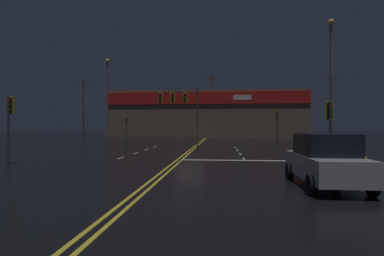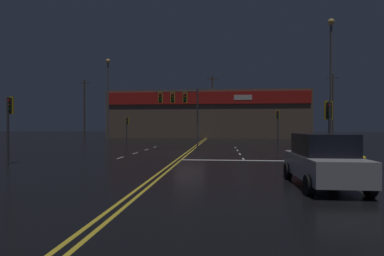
% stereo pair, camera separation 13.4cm
% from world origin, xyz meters
% --- Properties ---
extents(ground_plane, '(200.00, 200.00, 0.00)m').
position_xyz_m(ground_plane, '(0.00, 0.00, 0.00)').
color(ground_plane, black).
extents(road_markings, '(12.36, 60.00, 0.01)m').
position_xyz_m(road_markings, '(0.70, -1.04, 0.00)').
color(road_markings, gold).
rests_on(road_markings, ground).
extents(traffic_signal_median, '(4.08, 0.36, 5.60)m').
position_xyz_m(traffic_signal_median, '(-1.17, 1.95, 4.39)').
color(traffic_signal_median, '#38383D').
rests_on(traffic_signal_median, ground).
extents(traffic_signal_corner_northeast, '(0.42, 0.36, 4.00)m').
position_xyz_m(traffic_signal_corner_northeast, '(9.13, 9.57, 2.94)').
color(traffic_signal_corner_northeast, '#38383D').
rests_on(traffic_signal_corner_northeast, ground).
extents(traffic_signal_corner_southeast, '(0.42, 0.36, 3.51)m').
position_xyz_m(traffic_signal_corner_southeast, '(8.42, -8.66, 2.58)').
color(traffic_signal_corner_southeast, '#38383D').
rests_on(traffic_signal_corner_southeast, ground).
extents(traffic_signal_corner_southwest, '(0.42, 0.36, 3.85)m').
position_xyz_m(traffic_signal_corner_southwest, '(-9.29, -9.33, 2.83)').
color(traffic_signal_corner_southwest, '#38383D').
rests_on(traffic_signal_corner_southwest, ground).
extents(traffic_signal_corner_northwest, '(0.42, 0.36, 3.33)m').
position_xyz_m(traffic_signal_corner_northwest, '(-8.63, 9.95, 2.44)').
color(traffic_signal_corner_northwest, '#38383D').
rests_on(traffic_signal_corner_northwest, ground).
extents(streetlight_near_right, '(0.56, 0.56, 11.10)m').
position_xyz_m(streetlight_near_right, '(-12.21, 13.12, 6.93)').
color(streetlight_near_right, '#59595E').
rests_on(streetlight_near_right, ground).
extents(streetlight_median_approach, '(0.56, 0.56, 11.38)m').
position_xyz_m(streetlight_median_approach, '(12.09, 1.47, 7.08)').
color(streetlight_median_approach, '#59595E').
rests_on(streetlight_median_approach, ground).
extents(fire_hydrant, '(0.35, 0.26, 0.76)m').
position_xyz_m(fire_hydrant, '(9.38, -10.40, 0.40)').
color(fire_hydrant, gold).
rests_on(fire_hydrant, ground).
extents(parked_car, '(2.03, 4.30, 1.88)m').
position_xyz_m(parked_car, '(6.31, -14.18, 0.95)').
color(parked_car, '#ADADB2').
rests_on(parked_car, ground).
extents(building_backdrop, '(37.66, 10.23, 8.90)m').
position_xyz_m(building_backdrop, '(0.00, 34.02, 4.46)').
color(building_backdrop, brown).
rests_on(building_backdrop, ground).
extents(utility_pole_row, '(47.91, 0.26, 11.44)m').
position_xyz_m(utility_pole_row, '(0.19, 29.78, 5.84)').
color(utility_pole_row, '#4C3828').
rests_on(utility_pole_row, ground).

